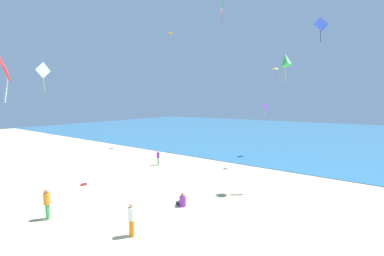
{
  "coord_description": "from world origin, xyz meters",
  "views": [
    {
      "loc": [
        8.09,
        -3.68,
        6.17
      ],
      "look_at": [
        0.0,
        7.88,
        4.65
      ],
      "focal_mm": 21.94,
      "sensor_mm": 36.0,
      "label": 1
    }
  ],
  "objects_px": {
    "kite_orange": "(171,33)",
    "person_3": "(47,202)",
    "kite_blue": "(321,24)",
    "person_2": "(158,157)",
    "person_1": "(131,217)",
    "kite_red": "(5,69)",
    "kite_yellow": "(275,68)",
    "kite_purple": "(265,107)",
    "kite_pink": "(222,11)",
    "kite_green": "(286,60)",
    "person_0": "(182,201)",
    "kite_white": "(43,71)",
    "cooler_box": "(84,183)"
  },
  "relations": [
    {
      "from": "person_3",
      "to": "kite_blue",
      "type": "relative_size",
      "value": 0.94
    },
    {
      "from": "person_0",
      "to": "person_3",
      "type": "height_order",
      "value": "person_3"
    },
    {
      "from": "kite_purple",
      "to": "kite_red",
      "type": "bearing_deg",
      "value": -89.22
    },
    {
      "from": "person_2",
      "to": "kite_yellow",
      "type": "distance_m",
      "value": 14.18
    },
    {
      "from": "kite_blue",
      "to": "person_2",
      "type": "bearing_deg",
      "value": -171.45
    },
    {
      "from": "person_1",
      "to": "kite_purple",
      "type": "height_order",
      "value": "kite_purple"
    },
    {
      "from": "person_0",
      "to": "person_3",
      "type": "distance_m",
      "value": 7.3
    },
    {
      "from": "person_1",
      "to": "kite_red",
      "type": "height_order",
      "value": "kite_red"
    },
    {
      "from": "person_2",
      "to": "person_1",
      "type": "bearing_deg",
      "value": -97.88
    },
    {
      "from": "person_0",
      "to": "person_2",
      "type": "height_order",
      "value": "person_2"
    },
    {
      "from": "kite_red",
      "to": "kite_orange",
      "type": "relative_size",
      "value": 1.19
    },
    {
      "from": "kite_purple",
      "to": "kite_pink",
      "type": "xyz_separation_m",
      "value": [
        -3.14,
        -4.94,
        9.7
      ]
    },
    {
      "from": "kite_pink",
      "to": "kite_orange",
      "type": "relative_size",
      "value": 1.27
    },
    {
      "from": "person_1",
      "to": "kite_green",
      "type": "bearing_deg",
      "value": 164.09
    },
    {
      "from": "person_3",
      "to": "kite_yellow",
      "type": "relative_size",
      "value": 1.95
    },
    {
      "from": "kite_orange",
      "to": "kite_white",
      "type": "height_order",
      "value": "kite_orange"
    },
    {
      "from": "kite_green",
      "to": "kite_orange",
      "type": "bearing_deg",
      "value": 153.85
    },
    {
      "from": "person_0",
      "to": "kite_red",
      "type": "relative_size",
      "value": 0.59
    },
    {
      "from": "kite_orange",
      "to": "kite_green",
      "type": "bearing_deg",
      "value": -26.15
    },
    {
      "from": "kite_red",
      "to": "kite_blue",
      "type": "relative_size",
      "value": 0.8
    },
    {
      "from": "kite_orange",
      "to": "kite_yellow",
      "type": "relative_size",
      "value": 1.39
    },
    {
      "from": "person_3",
      "to": "kite_white",
      "type": "bearing_deg",
      "value": -75.9
    },
    {
      "from": "person_2",
      "to": "person_3",
      "type": "height_order",
      "value": "person_3"
    },
    {
      "from": "kite_blue",
      "to": "kite_pink",
      "type": "bearing_deg",
      "value": 160.69
    },
    {
      "from": "person_0",
      "to": "person_2",
      "type": "xyz_separation_m",
      "value": [
        -7.61,
        6.02,
        0.53
      ]
    },
    {
      "from": "person_2",
      "to": "kite_orange",
      "type": "distance_m",
      "value": 18.21
    },
    {
      "from": "person_1",
      "to": "kite_pink",
      "type": "height_order",
      "value": "kite_pink"
    },
    {
      "from": "kite_red",
      "to": "kite_green",
      "type": "bearing_deg",
      "value": 74.05
    },
    {
      "from": "cooler_box",
      "to": "person_3",
      "type": "distance_m",
      "value": 5.33
    },
    {
      "from": "kite_orange",
      "to": "person_3",
      "type": "bearing_deg",
      "value": -67.54
    },
    {
      "from": "kite_yellow",
      "to": "kite_pink",
      "type": "bearing_deg",
      "value": -168.76
    },
    {
      "from": "kite_orange",
      "to": "kite_pink",
      "type": "bearing_deg",
      "value": -19.76
    },
    {
      "from": "person_0",
      "to": "person_1",
      "type": "xyz_separation_m",
      "value": [
        0.04,
        -3.9,
        0.62
      ]
    },
    {
      "from": "kite_blue",
      "to": "kite_yellow",
      "type": "bearing_deg",
      "value": 133.99
    },
    {
      "from": "person_1",
      "to": "kite_red",
      "type": "bearing_deg",
      "value": 4.68
    },
    {
      "from": "person_2",
      "to": "kite_white",
      "type": "xyz_separation_m",
      "value": [
        -2.71,
        -8.86,
        7.62
      ]
    },
    {
      "from": "kite_orange",
      "to": "kite_yellow",
      "type": "bearing_deg",
      "value": -9.32
    },
    {
      "from": "cooler_box",
      "to": "person_0",
      "type": "xyz_separation_m",
      "value": [
        8.28,
        1.37,
        0.18
      ]
    },
    {
      "from": "person_3",
      "to": "kite_white",
      "type": "xyz_separation_m",
      "value": [
        -5.43,
        2.55,
        7.5
      ]
    },
    {
      "from": "cooler_box",
      "to": "kite_blue",
      "type": "relative_size",
      "value": 0.3
    },
    {
      "from": "kite_purple",
      "to": "kite_yellow",
      "type": "distance_m",
      "value": 5.79
    },
    {
      "from": "person_0",
      "to": "kite_blue",
      "type": "xyz_separation_m",
      "value": [
        5.91,
        8.05,
        11.22
      ]
    },
    {
      "from": "person_1",
      "to": "person_3",
      "type": "distance_m",
      "value": 5.14
    },
    {
      "from": "kite_green",
      "to": "kite_yellow",
      "type": "xyz_separation_m",
      "value": [
        -2.4,
        6.07,
        0.33
      ]
    },
    {
      "from": "person_1",
      "to": "kite_white",
      "type": "relative_size",
      "value": 0.75
    },
    {
      "from": "kite_pink",
      "to": "person_3",
      "type": "bearing_deg",
      "value": -94.66
    },
    {
      "from": "kite_purple",
      "to": "kite_pink",
      "type": "height_order",
      "value": "kite_pink"
    },
    {
      "from": "cooler_box",
      "to": "kite_purple",
      "type": "distance_m",
      "value": 20.13
    },
    {
      "from": "person_0",
      "to": "kite_green",
      "type": "bearing_deg",
      "value": -113.39
    },
    {
      "from": "cooler_box",
      "to": "person_3",
      "type": "height_order",
      "value": "person_3"
    }
  ]
}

